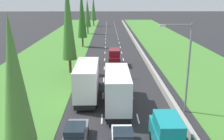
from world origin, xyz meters
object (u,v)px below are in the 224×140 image
(white_hatchback_centre_lane, at_px, (123,140))
(teal_van_right_lane, at_px, (167,134))
(poplar_tree_third, at_px, (82,13))
(poplar_tree_fourth, at_px, (87,13))
(poplar_tree_fifth, at_px, (93,8))
(white_box_truck_centre_lane, at_px, (117,88))
(poplar_tree_second, at_px, (68,19))
(maroon_van_centre_lane, at_px, (114,57))
(grey_sedan_left_lane, at_px, (76,135))
(white_box_truck_left_lane, at_px, (88,79))
(street_light_mast, at_px, (185,62))
(poplar_tree_nearest, at_px, (15,81))
(red_sedan_centre_lane, at_px, (116,72))

(white_hatchback_centre_lane, xyz_separation_m, teal_van_right_lane, (3.32, -0.08, 0.56))
(white_hatchback_centre_lane, bearing_deg, poplar_tree_third, 99.55)
(poplar_tree_fourth, distance_m, poplar_tree_fifth, 22.58)
(white_hatchback_centre_lane, distance_m, white_box_truck_centre_lane, 8.01)
(poplar_tree_fifth, bearing_deg, poplar_tree_second, -90.10)
(white_hatchback_centre_lane, height_order, white_box_truck_centre_lane, white_box_truck_centre_lane)
(maroon_van_centre_lane, xyz_separation_m, teal_van_right_lane, (3.35, -25.23, 0.00))
(poplar_tree_second, relative_size, poplar_tree_fifth, 1.19)
(grey_sedan_left_lane, relative_size, white_box_truck_left_lane, 0.48)
(maroon_van_centre_lane, distance_m, poplar_tree_third, 19.26)
(poplar_tree_third, bearing_deg, street_light_mast, -69.13)
(teal_van_right_lane, bearing_deg, poplar_tree_third, 103.86)
(teal_van_right_lane, bearing_deg, poplar_tree_nearest, -168.74)
(maroon_van_centre_lane, bearing_deg, white_box_truck_centre_lane, -90.47)
(teal_van_right_lane, height_order, poplar_tree_nearest, poplar_tree_nearest)
(white_box_truck_left_lane, height_order, teal_van_right_lane, white_box_truck_left_lane)
(red_sedan_centre_lane, height_order, poplar_tree_second, poplar_tree_second)
(white_box_truck_centre_lane, height_order, grey_sedan_left_lane, white_box_truck_centre_lane)
(white_box_truck_centre_lane, distance_m, grey_sedan_left_lane, 7.98)
(red_sedan_centre_lane, relative_size, poplar_tree_fifth, 0.38)
(white_box_truck_left_lane, height_order, street_light_mast, street_light_mast)
(grey_sedan_left_lane, relative_size, street_light_mast, 0.50)
(poplar_tree_fourth, bearing_deg, poplar_tree_third, -88.88)
(poplar_tree_third, bearing_deg, grey_sedan_left_lane, -85.33)
(poplar_tree_nearest, relative_size, poplar_tree_third, 0.79)
(white_box_truck_left_lane, xyz_separation_m, poplar_tree_nearest, (-3.38, -12.96, 4.15))
(white_box_truck_centre_lane, distance_m, red_sedan_centre_lane, 10.38)
(poplar_tree_second, bearing_deg, teal_van_right_lane, -63.65)
(street_light_mast, bearing_deg, maroon_van_centre_lane, 109.17)
(white_box_truck_centre_lane, xyz_separation_m, grey_sedan_left_lane, (-3.52, -7.03, -1.37))
(poplar_tree_third, bearing_deg, poplar_tree_fourth, 91.12)
(maroon_van_centre_lane, bearing_deg, red_sedan_centre_lane, -89.71)
(red_sedan_centre_lane, bearing_deg, poplar_tree_second, 160.72)
(grey_sedan_left_lane, distance_m, red_sedan_centre_lane, 17.71)
(white_box_truck_centre_lane, xyz_separation_m, red_sedan_centre_lane, (0.18, 10.29, -1.37))
(maroon_van_centre_lane, xyz_separation_m, street_light_mast, (6.44, -18.52, 3.83))
(white_box_truck_centre_lane, distance_m, white_box_truck_left_lane, 4.44)
(white_box_truck_centre_lane, bearing_deg, poplar_tree_second, 118.01)
(teal_van_right_lane, distance_m, poplar_tree_nearest, 11.49)
(white_box_truck_left_lane, distance_m, poplar_tree_fourth, 53.19)
(maroon_van_centre_lane, height_order, teal_van_right_lane, same)
(red_sedan_centre_lane, height_order, teal_van_right_lane, teal_van_right_lane)
(poplar_tree_nearest, xyz_separation_m, poplar_tree_fifth, (0.04, 88.38, 0.67))
(poplar_tree_nearest, bearing_deg, poplar_tree_third, 90.24)
(red_sedan_centre_lane, distance_m, maroon_van_centre_lane, 6.99)
(red_sedan_centre_lane, bearing_deg, poplar_tree_third, 106.54)
(teal_van_right_lane, height_order, poplar_tree_second, poplar_tree_second)
(maroon_van_centre_lane, bearing_deg, teal_van_right_lane, -82.44)
(red_sedan_centre_lane, xyz_separation_m, poplar_tree_fifth, (-6.82, 68.09, 6.19))
(maroon_van_centre_lane, relative_size, poplar_tree_third, 0.37)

